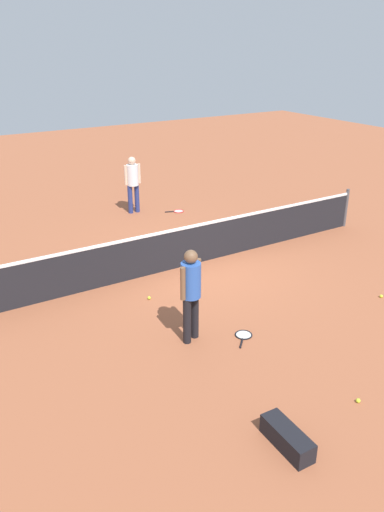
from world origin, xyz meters
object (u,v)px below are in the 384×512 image
at_px(tennis_ball_midcourt, 358,401).
at_px(tennis_ball_baseline, 149,298).
at_px(tennis_racket_far_player, 178,211).
at_px(player_near_side, 191,288).
at_px(tennis_racket_near_player, 243,336).
at_px(tennis_ball_by_net, 381,296).
at_px(player_far_side, 133,180).
at_px(equipment_bag, 285,436).

xyz_separation_m(tennis_ball_midcourt, tennis_ball_baseline, (-1.18, 4.38, 0.00)).
height_order(tennis_racket_far_player, tennis_ball_baseline, tennis_ball_baseline).
bearing_deg(tennis_ball_midcourt, player_near_side, 114.33).
relative_size(player_near_side, tennis_racket_near_player, 3.17).
xyz_separation_m(tennis_ball_by_net, tennis_ball_midcourt, (-2.90, -1.98, 0.00)).
xyz_separation_m(player_far_side, tennis_ball_baseline, (-2.11, -5.19, -0.98)).
bearing_deg(tennis_ball_midcourt, tennis_racket_near_player, 99.12).
distance_m(tennis_ball_by_net, tennis_ball_baseline, 4.73).
xyz_separation_m(tennis_racket_far_player, tennis_ball_baseline, (-3.28, -4.55, 0.02)).
xyz_separation_m(tennis_racket_near_player, tennis_ball_by_net, (3.27, -0.30, 0.02)).
bearing_deg(player_far_side, tennis_racket_near_player, -100.11).
bearing_deg(equipment_bag, tennis_racket_near_player, 65.16).
bearing_deg(tennis_racket_near_player, tennis_ball_baseline, 111.22).
bearing_deg(player_near_side, tennis_racket_far_player, 62.08).
relative_size(tennis_racket_near_player, equipment_bag, 0.66).
distance_m(player_near_side, tennis_ball_baseline, 1.95).
height_order(tennis_racket_near_player, equipment_bag, equipment_bag).
bearing_deg(tennis_ball_midcourt, tennis_racket_far_player, 76.79).
bearing_deg(tennis_ball_baseline, tennis_racket_far_player, 54.27).
relative_size(tennis_racket_near_player, tennis_ball_baseline, 8.12).
relative_size(player_far_side, tennis_ball_midcourt, 25.76).
height_order(tennis_racket_near_player, tennis_ball_baseline, tennis_ball_baseline).
distance_m(player_near_side, equipment_bag, 2.90).
relative_size(player_far_side, tennis_ball_baseline, 25.76).
bearing_deg(tennis_racket_near_player, tennis_racket_far_player, 69.67).
height_order(tennis_ball_by_net, equipment_bag, equipment_bag).
xyz_separation_m(tennis_ball_by_net, tennis_ball_baseline, (-4.08, 2.40, 0.00)).
distance_m(tennis_racket_far_player, tennis_ball_midcourt, 9.17).
bearing_deg(tennis_ball_by_net, equipment_bag, -154.80).
distance_m(tennis_racket_near_player, tennis_ball_baseline, 2.25).
xyz_separation_m(player_near_side, tennis_racket_far_player, (3.31, 6.24, -1.00)).
distance_m(player_far_side, tennis_ball_by_net, 7.90).
distance_m(tennis_ball_by_net, tennis_ball_midcourt, 3.51).
distance_m(tennis_racket_far_player, tennis_ball_by_net, 7.00).
relative_size(tennis_ball_midcourt, tennis_ball_baseline, 1.00).
xyz_separation_m(player_near_side, tennis_racket_near_player, (0.85, -0.40, -1.00)).
bearing_deg(player_near_side, tennis_ball_baseline, 88.84).
relative_size(tennis_ball_baseline, equipment_bag, 0.08).
bearing_deg(tennis_racket_far_player, player_far_side, 151.34).
xyz_separation_m(player_far_side, equipment_bag, (-2.39, -9.64, -0.87)).
height_order(player_near_side, equipment_bag, player_near_side).
height_order(player_far_side, tennis_racket_near_player, player_far_side).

